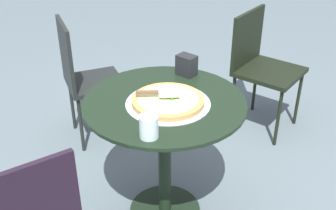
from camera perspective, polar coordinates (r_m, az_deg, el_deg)
patio_table at (r=2.13m, az=-0.46°, el=-3.83°), size 0.81×0.81×0.73m
pizza_on_tray at (r=2.00m, az=0.01°, el=0.55°), size 0.41×0.41×0.05m
pizza_server at (r=1.99m, az=-1.45°, el=1.68°), size 0.21×0.08×0.02m
drinking_cup at (r=1.74m, az=-2.64°, el=-2.96°), size 0.08×0.08×0.10m
napkin_dispenser at (r=2.27m, az=2.56°, el=5.47°), size 0.12×0.12×0.11m
patio_chair_far at (r=2.87m, az=-11.54°, el=4.18°), size 0.47×0.47×0.88m
patio_chair_corner at (r=3.05m, az=12.60°, el=5.80°), size 0.58×0.58×0.86m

